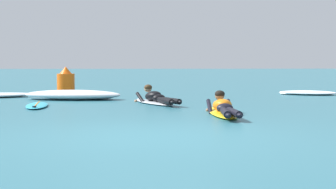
{
  "coord_description": "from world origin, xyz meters",
  "views": [
    {
      "loc": [
        -0.21,
        -8.08,
        1.13
      ],
      "look_at": [
        0.52,
        4.53,
        0.35
      ],
      "focal_mm": 57.9,
      "sensor_mm": 36.0,
      "label": 1
    }
  ],
  "objects_px": {
    "surfer_near": "(223,109)",
    "surfer_far": "(156,99)",
    "drifting_surfboard": "(37,105)",
    "channel_marker_buoy": "(66,84)"
  },
  "relations": [
    {
      "from": "surfer_near",
      "to": "drifting_surfboard",
      "type": "distance_m",
      "value": 4.88
    },
    {
      "from": "surfer_near",
      "to": "channel_marker_buoy",
      "type": "xyz_separation_m",
      "value": [
        -4.16,
        7.11,
        0.23
      ]
    },
    {
      "from": "surfer_near",
      "to": "channel_marker_buoy",
      "type": "bearing_deg",
      "value": 120.32
    },
    {
      "from": "surfer_far",
      "to": "surfer_near",
      "type": "bearing_deg",
      "value": -67.04
    },
    {
      "from": "surfer_near",
      "to": "surfer_far",
      "type": "relative_size",
      "value": 1.09
    },
    {
      "from": "drifting_surfboard",
      "to": "channel_marker_buoy",
      "type": "height_order",
      "value": "channel_marker_buoy"
    },
    {
      "from": "surfer_near",
      "to": "surfer_far",
      "type": "distance_m",
      "value": 3.33
    },
    {
      "from": "surfer_near",
      "to": "drifting_surfboard",
      "type": "xyz_separation_m",
      "value": [
        -4.26,
        2.37,
        -0.1
      ]
    },
    {
      "from": "drifting_surfboard",
      "to": "surfer_far",
      "type": "bearing_deg",
      "value": 13.33
    },
    {
      "from": "channel_marker_buoy",
      "to": "drifting_surfboard",
      "type": "bearing_deg",
      "value": -91.2
    }
  ]
}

